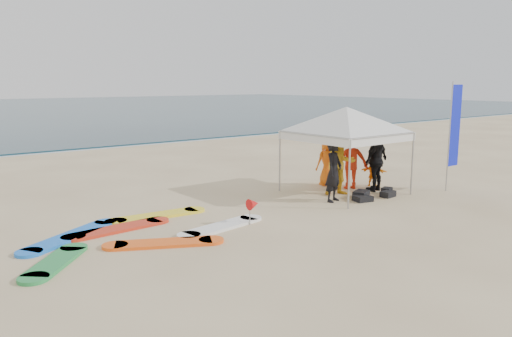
{
  "coord_description": "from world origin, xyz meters",
  "views": [
    {
      "loc": [
        -8.16,
        -7.4,
        3.41
      ],
      "look_at": [
        -0.3,
        2.6,
        1.2
      ],
      "focal_mm": 35.0,
      "sensor_mm": 36.0,
      "label": 1
    }
  ],
  "objects": [
    {
      "name": "marker_pennant",
      "position": [
        -0.95,
        1.86,
        0.49
      ],
      "size": [
        0.28,
        0.28,
        0.64
      ],
      "color": "#A5A5A8",
      "rests_on": "ground"
    },
    {
      "name": "person_seated",
      "position": [
        4.92,
        2.96,
        0.47
      ],
      "size": [
        0.57,
        0.91,
        0.94
      ],
      "primitive_type": "imported",
      "rotation": [
        0.0,
        0.0,
        1.93
      ],
      "color": "orange",
      "rests_on": "ground"
    },
    {
      "name": "person_orange_b",
      "position": [
        3.83,
        4.0,
        0.81
      ],
      "size": [
        0.89,
        0.7,
        1.61
      ],
      "primitive_type": "imported",
      "rotation": [
        0.0,
        0.0,
        2.88
      ],
      "color": "orange",
      "rests_on": "ground"
    },
    {
      "name": "person_black_a",
      "position": [
        2.29,
        2.28,
        0.89
      ],
      "size": [
        0.75,
        0.61,
        1.77
      ],
      "primitive_type": "imported",
      "rotation": [
        0.0,
        0.0,
        0.32
      ],
      "color": "black",
      "rests_on": "ground"
    },
    {
      "name": "person_black_b",
      "position": [
        4.38,
        2.43,
        0.98
      ],
      "size": [
        1.21,
        0.65,
        1.96
      ],
      "primitive_type": "imported",
      "rotation": [
        0.0,
        0.0,
        3.3
      ],
      "color": "black",
      "rests_on": "ground"
    },
    {
      "name": "gear_pile",
      "position": [
        3.5,
        1.87,
        0.1
      ],
      "size": [
        1.83,
        0.84,
        0.22
      ],
      "color": "black",
      "rests_on": "ground"
    },
    {
      "name": "person_orange_a",
      "position": [
        4.04,
        3.19,
        0.94
      ],
      "size": [
        1.4,
        1.22,
        1.88
      ],
      "primitive_type": "imported",
      "rotation": [
        0.0,
        0.0,
        2.61
      ],
      "color": "red",
      "rests_on": "ground"
    },
    {
      "name": "person_yellow",
      "position": [
        3.07,
        2.74,
        0.98
      ],
      "size": [
        1.16,
        1.04,
        1.96
      ],
      "primitive_type": "imported",
      "rotation": [
        0.0,
        0.0,
        -0.37
      ],
      "color": "gold",
      "rests_on": "ground"
    },
    {
      "name": "shoreline_foam",
      "position": [
        0.0,
        18.2,
        0.0
      ],
      "size": [
        160.0,
        1.2,
        0.01
      ],
      "primitive_type": "cube",
      "color": "silver",
      "rests_on": "ground"
    },
    {
      "name": "ground",
      "position": [
        0.0,
        0.0,
        0.0
      ],
      "size": [
        120.0,
        120.0,
        0.0
      ],
      "primitive_type": "plane",
      "color": "beige",
      "rests_on": "ground"
    },
    {
      "name": "canopy_tent",
      "position": [
        3.4,
        2.86,
        2.66
      ],
      "size": [
        4.05,
        4.05,
        3.05
      ],
      "color": "#A5A5A8",
      "rests_on": "ground"
    },
    {
      "name": "feather_flag",
      "position": [
        6.39,
        1.03,
        2.02
      ],
      "size": [
        0.58,
        0.04,
        3.43
      ],
      "color": "#A5A5A8",
      "rests_on": "ground"
    },
    {
      "name": "surfboard_spread",
      "position": [
        -3.62,
        2.84,
        0.04
      ],
      "size": [
        5.59,
        3.23,
        0.07
      ],
      "color": "yellow",
      "rests_on": "ground"
    }
  ]
}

